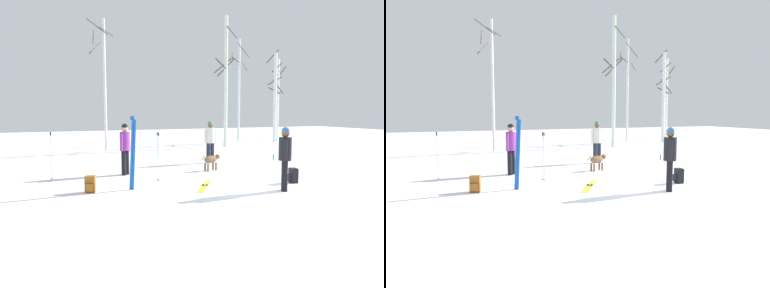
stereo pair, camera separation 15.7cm
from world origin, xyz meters
TOP-DOWN VIEW (x-y plane):
  - ground_plane at (0.00, 0.00)m, footprint 60.00×60.00m
  - person_0 at (-2.62, 3.21)m, footprint 0.39×0.40m
  - person_1 at (0.82, -0.79)m, footprint 0.34×0.45m
  - person_2 at (1.20, 4.60)m, footprint 0.52×0.34m
  - dog at (0.41, 2.85)m, footprint 0.87×0.39m
  - ski_pair_planted_0 at (-2.90, 0.88)m, footprint 0.19×0.16m
  - ski_pair_lying_0 at (-0.92, 0.53)m, footprint 1.06×1.47m
  - ski_poles_0 at (-1.97, 1.61)m, footprint 0.07×0.26m
  - ski_poles_1 at (-4.91, 3.01)m, footprint 0.07×0.27m
  - backpack_0 at (-4.02, 1.00)m, footprint 0.31×0.33m
  - backpack_1 at (1.71, -0.03)m, footprint 0.32×0.30m
  - water_bottle_0 at (4.17, 4.39)m, footprint 0.06×0.06m
  - birch_tree_1 at (-2.11, 10.52)m, footprint 1.32×1.66m
  - birch_tree_2 at (4.82, 10.09)m, footprint 1.28×1.31m
  - birch_tree_3 at (7.54, 13.25)m, footprint 1.32×1.32m
  - birch_tree_4 at (9.35, 11.56)m, footprint 1.13×0.81m
  - birch_tree_5 at (10.20, 12.46)m, footprint 1.27×1.26m

SIDE VIEW (x-z plane):
  - ground_plane at x=0.00m, z-range 0.00..0.00m
  - ski_pair_lying_0 at x=-0.92m, z-range -0.01..0.03m
  - water_bottle_0 at x=4.17m, z-range -0.01..0.22m
  - backpack_0 at x=-4.02m, z-range -0.01..0.43m
  - backpack_1 at x=1.71m, z-range -0.01..0.43m
  - dog at x=0.41m, z-range 0.10..0.67m
  - ski_poles_1 at x=-4.91m, z-range 0.05..1.55m
  - ski_poles_0 at x=-1.97m, z-range 0.05..1.55m
  - person_0 at x=-2.62m, z-range 0.12..1.84m
  - person_1 at x=0.82m, z-range 0.12..1.84m
  - person_2 at x=1.20m, z-range 0.12..1.84m
  - ski_pair_planted_0 at x=-2.90m, z-range -0.01..2.00m
  - birch_tree_5 at x=10.20m, z-range 0.08..5.85m
  - birch_tree_4 at x=9.35m, z-range -0.02..6.26m
  - birch_tree_1 at x=-2.11m, z-range 0.21..7.06m
  - birch_tree_3 at x=7.54m, z-range 0.16..7.23m
  - birch_tree_2 at x=4.82m, z-range 0.10..7.68m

